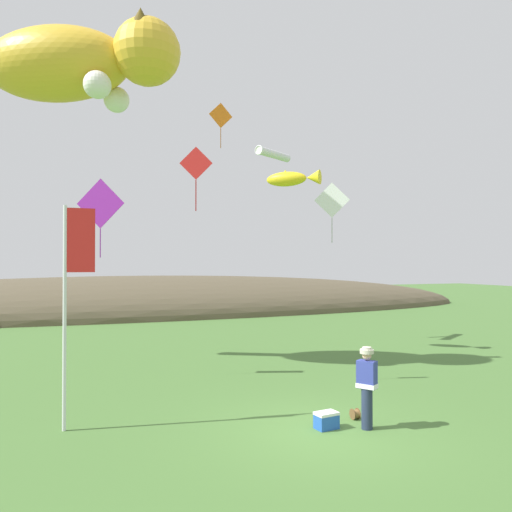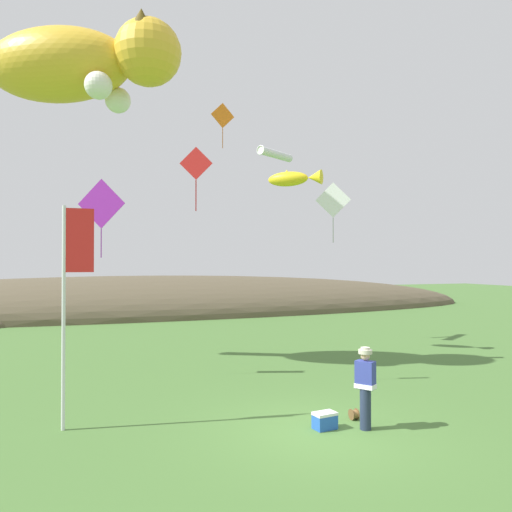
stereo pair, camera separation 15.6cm
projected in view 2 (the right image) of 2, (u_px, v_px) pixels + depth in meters
The scene contains 13 objects.
ground_plane at pixel (321, 433), 10.57m from camera, with size 120.00×120.00×0.00m, color #477033.
distant_hill_ridge at pixel (121, 313), 35.84m from camera, with size 56.36×15.78×5.33m.
festival_attendant at pixel (365, 385), 10.79m from camera, with size 0.45×0.49×1.77m.
kite_spool at pixel (354, 414), 11.45m from camera, with size 0.16×0.25×0.25m.
picnic_cooler at pixel (325, 420), 10.81m from camera, with size 0.53×0.39×0.36m.
festival_banner_pole at pixel (71, 283), 10.83m from camera, with size 0.66×0.08×4.85m.
kite_giant_cat at pixel (78, 65), 16.92m from camera, with size 8.68×5.46×2.91m.
kite_fish_windsock at pixel (294, 179), 20.12m from camera, with size 2.07×1.95×0.69m.
kite_tube_streamer at pixel (275, 154), 22.53m from camera, with size 2.12×1.50×0.44m.
kite_diamond_white at pixel (333, 200), 17.85m from camera, with size 1.09×0.67×2.17m.
kite_diamond_violet at pixel (101, 204), 15.43m from camera, with size 1.36×0.76×2.44m.
kite_diamond_orange at pixel (223, 116), 22.20m from camera, with size 1.13×0.15×2.03m.
kite_diamond_red at pixel (196, 164), 14.35m from camera, with size 0.90×0.37×1.86m.
Camera 2 is at (-4.99, -9.48, 3.60)m, focal length 35.00 mm.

